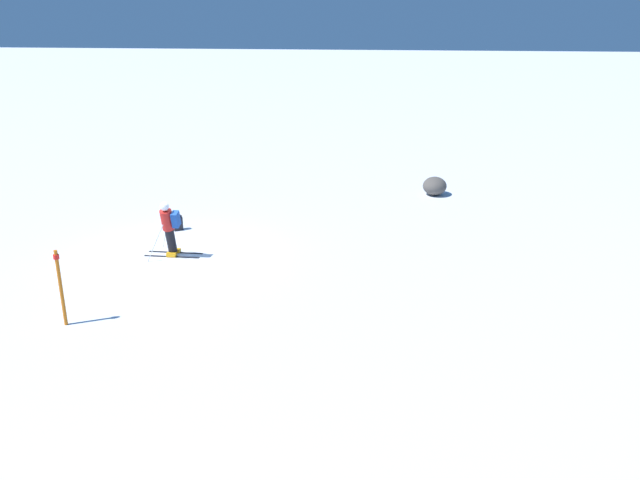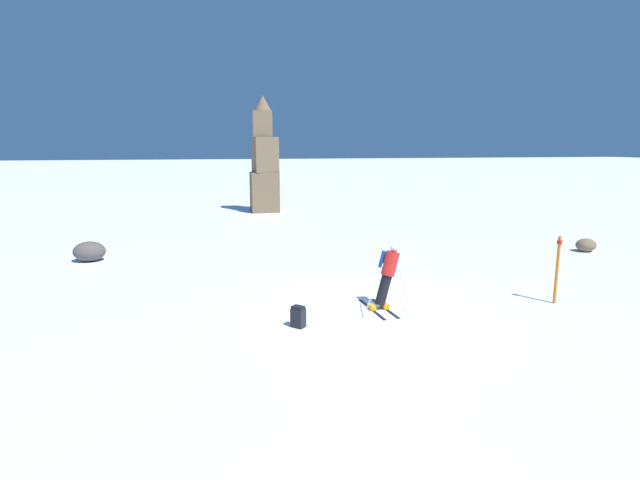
# 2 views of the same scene
# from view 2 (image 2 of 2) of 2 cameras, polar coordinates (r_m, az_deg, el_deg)

# --- Properties ---
(ground_plane) EXTENTS (300.00, 300.00, 0.00)m
(ground_plane) POSITION_cam_2_polar(r_m,az_deg,el_deg) (12.83, 6.09, -7.90)
(ground_plane) COLOR white
(skier) EXTENTS (1.29, 1.67, 1.76)m
(skier) POSITION_cam_2_polar(r_m,az_deg,el_deg) (12.73, 7.74, -3.58)
(skier) COLOR black
(skier) RESTS_ON ground
(rock_pillar) EXTENTS (1.71, 1.50, 7.10)m
(rock_pillar) POSITION_cam_2_polar(r_m,az_deg,el_deg) (31.40, -6.39, 8.61)
(rock_pillar) COLOR brown
(rock_pillar) RESTS_ON ground
(spare_backpack) EXTENTS (0.37, 0.37, 0.50)m
(spare_backpack) POSITION_cam_2_polar(r_m,az_deg,el_deg) (11.51, -2.51, -8.76)
(spare_backpack) COLOR black
(spare_backpack) RESTS_ON ground
(exposed_boulder_0) EXTENTS (1.10, 0.94, 0.72)m
(exposed_boulder_0) POSITION_cam_2_polar(r_m,az_deg,el_deg) (19.73, -24.86, -1.19)
(exposed_boulder_0) COLOR #4C4742
(exposed_boulder_0) RESTS_ON ground
(exposed_boulder_1) EXTENTS (0.80, 0.68, 0.52)m
(exposed_boulder_1) POSITION_cam_2_polar(r_m,az_deg,el_deg) (22.16, 28.11, -0.51)
(exposed_boulder_1) COLOR brown
(exposed_boulder_1) RESTS_ON ground
(trail_marker) EXTENTS (0.13, 0.13, 1.79)m
(trail_marker) POSITION_cam_2_polar(r_m,az_deg,el_deg) (14.38, 25.49, -2.77)
(trail_marker) COLOR orange
(trail_marker) RESTS_ON ground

